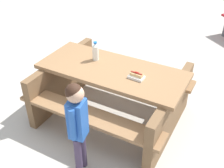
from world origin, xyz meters
name	(u,v)px	position (x,y,z in m)	size (l,w,h in m)	color
ground_plane	(112,116)	(0.00, 0.00, 0.00)	(30.00, 30.00, 0.00)	#B7B2A8
picnic_table	(112,89)	(0.00, 0.00, 0.44)	(1.83, 1.43, 0.75)	olive
soda_bottle	(96,52)	(-0.29, 0.09, 0.87)	(0.08, 0.08, 0.25)	silver
hotdog_tray	(136,76)	(0.35, -0.05, 0.78)	(0.18, 0.12, 0.08)	white
child_in_coat	(77,119)	(0.15, -0.93, 0.71)	(0.19, 0.27, 1.11)	#3F334C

